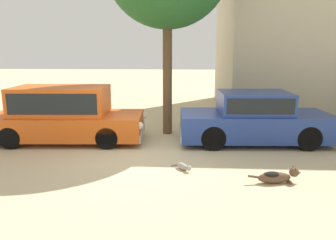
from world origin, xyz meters
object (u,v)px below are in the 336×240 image
Objects in this scene: parked_sedan_second at (254,118)px; stray_cat at (184,167)px; parked_sedan_nearest at (64,113)px; stray_dog_spotted at (278,176)px.

stray_cat is at bearing -132.41° from parked_sedan_second.
parked_sedan_nearest is 1.04× the size of parked_sedan_second.
parked_sedan_nearest is 8.78× the size of stray_cat.
parked_sedan_second is at bearing 101.29° from stray_cat.
stray_cat is (-1.98, -2.35, -0.64)m from parked_sedan_second.
parked_sedan_nearest is 4.17m from stray_cat.
parked_sedan_second reaches higher than stray_dog_spotted.
parked_sedan_nearest is 5.45m from parked_sedan_second.
parked_sedan_second is 4.03× the size of stray_dog_spotted.
parked_sedan_nearest is at bearing -161.08° from stray_cat.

